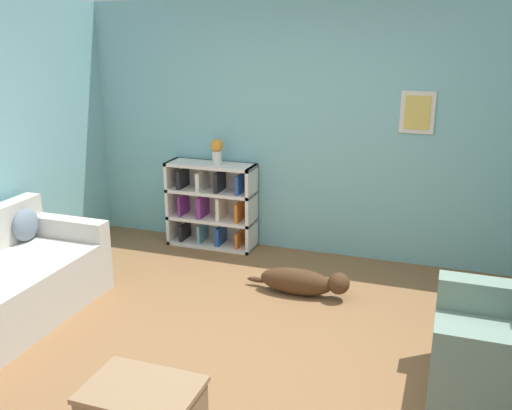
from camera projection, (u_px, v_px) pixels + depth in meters
The scene contains 5 objects.
ground_plane at pixel (238, 356), 4.21m from camera, with size 14.00×14.00×0.00m, color brown.
wall_back at pixel (316, 131), 5.85m from camera, with size 5.60×0.13×2.60m.
bookshelf at pixel (212, 205), 6.25m from camera, with size 0.97×0.33×0.93m.
dog at pixel (303, 282), 5.14m from camera, with size 0.97×0.22×0.26m.
vase at pixel (217, 150), 6.02m from camera, with size 0.14×0.14×0.27m.
Camera 1 is at (1.34, -3.44, 2.31)m, focal length 40.00 mm.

